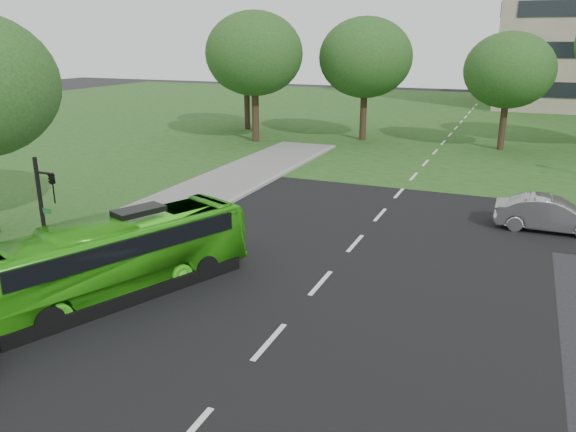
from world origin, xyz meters
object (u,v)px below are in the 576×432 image
at_px(tree_park_b, 366,58).
at_px(tree_park_f, 246,61).
at_px(tree_park_a, 254,54).
at_px(traffic_light, 46,218).
at_px(bus, 117,257).
at_px(tree_park_c, 509,70).
at_px(sedan, 550,214).

bearing_deg(tree_park_b, tree_park_f, 172.74).
bearing_deg(tree_park_a, traffic_light, -76.72).
height_order(tree_park_a, bus, tree_park_a).
height_order(tree_park_c, bus, tree_park_c).
height_order(tree_park_f, bus, tree_park_f).
xyz_separation_m(tree_park_a, sedan, (20.38, -14.45, -5.81)).
bearing_deg(sedan, traffic_light, 131.76).
height_order(tree_park_b, tree_park_c, tree_park_b).
xyz_separation_m(tree_park_c, tree_park_f, (-20.94, 1.52, 0.31)).
bearing_deg(traffic_light, bus, 57.94).
bearing_deg(bus, tree_park_b, 113.80).
relative_size(tree_park_b, tree_park_f, 1.08).
relative_size(tree_park_a, tree_park_b, 1.04).
height_order(tree_park_b, traffic_light, tree_park_b).
height_order(tree_park_a, tree_park_f, tree_park_a).
bearing_deg(bus, tree_park_c, 94.83).
distance_m(tree_park_b, tree_park_f, 10.84).
height_order(tree_park_c, sedan, tree_park_c).
bearing_deg(tree_park_f, tree_park_a, -57.47).
distance_m(tree_park_c, traffic_light, 32.96).
height_order(tree_park_c, tree_park_f, tree_park_f).
distance_m(tree_park_c, bus, 31.65).
distance_m(tree_park_b, traffic_light, 31.24).
bearing_deg(tree_park_b, bus, -88.94).
bearing_deg(tree_park_f, tree_park_b, -7.26).
relative_size(tree_park_c, tree_park_f, 0.95).
height_order(tree_park_b, sedan, tree_park_b).
xyz_separation_m(tree_park_f, bus, (11.30, -31.35, -4.60)).
distance_m(tree_park_f, traffic_light, 33.96).
distance_m(tree_park_a, traffic_light, 28.18).
bearing_deg(traffic_light, sedan, 66.96).
bearing_deg(tree_park_c, traffic_light, -109.95).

